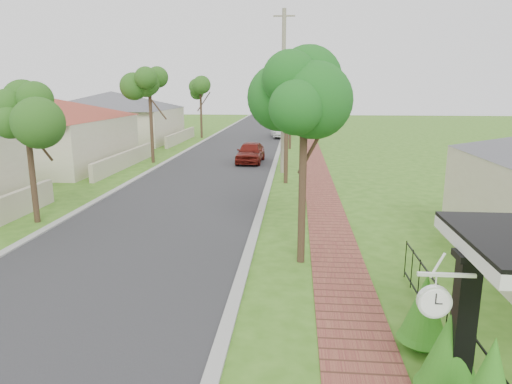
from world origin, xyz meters
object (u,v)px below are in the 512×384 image
at_px(utility_pole, 283,92).
at_px(parked_car_white, 280,130).
at_px(near_tree, 304,106).
at_px(station_clock, 435,300).
at_px(porch_post, 461,340).
at_px(parked_car_red, 250,152).

bearing_deg(utility_pole, parked_car_white, 92.37).
bearing_deg(near_tree, station_clock, -74.16).
relative_size(parked_car_white, utility_pole, 0.53).
xyz_separation_m(porch_post, parked_car_white, (-4.15, 40.02, -0.33)).
bearing_deg(parked_car_red, station_clock, -75.91).
bearing_deg(parked_car_white, utility_pole, -94.89).
bearing_deg(parked_car_white, station_clock, -92.20).
relative_size(parked_car_white, near_tree, 0.87).
distance_m(near_tree, station_clock, 6.95).
bearing_deg(porch_post, parked_car_red, 103.28).
relative_size(parked_car_red, near_tree, 0.74).
distance_m(parked_car_white, utility_pole, 20.39).
bearing_deg(utility_pole, porch_post, -80.57).
bearing_deg(parked_car_white, parked_car_red, -102.11).
xyz_separation_m(porch_post, near_tree, (-2.35, 5.87, 3.25)).
xyz_separation_m(utility_pole, station_clock, (2.75, -20.40, -2.67)).
xyz_separation_m(near_tree, station_clock, (1.78, -6.27, -2.42)).
height_order(parked_car_red, near_tree, near_tree).
xyz_separation_m(parked_car_red, near_tree, (3.20, -17.65, 3.67)).
bearing_deg(parked_car_red, utility_pole, -55.31).
height_order(parked_car_white, station_clock, station_clock).
bearing_deg(parked_car_white, porch_post, -91.34).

